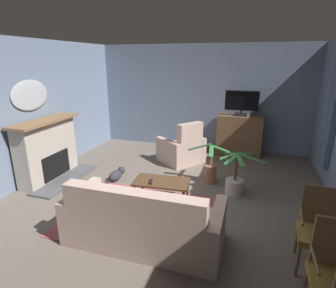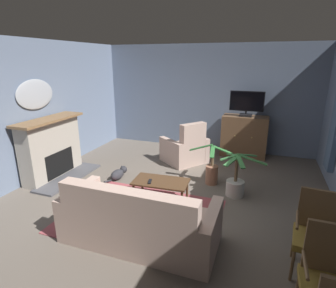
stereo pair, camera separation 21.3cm
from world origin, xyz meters
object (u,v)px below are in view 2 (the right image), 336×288
fireplace (52,150)px  potted_plant_leafy_by_curtain (212,172)px  sofa_floral (138,223)px  side_chair_tucked_against_wall (328,278)px  tv_cabinet (244,137)px  coffee_table (161,183)px  armchair_facing_sofa (185,150)px  potted_plant_small_fern_corner (236,184)px  tv_remote (150,181)px  side_chair_nearest_door (316,232)px  cat (118,174)px  television (247,103)px  wall_mirror_oval (35,94)px

fireplace → potted_plant_leafy_by_curtain: size_ratio=1.84×
sofa_floral → side_chair_tucked_against_wall: side_chair_tucked_against_wall is taller
tv_cabinet → coffee_table: bearing=-110.8°
armchair_facing_sofa → potted_plant_small_fern_corner: 1.91m
sofa_floral → side_chair_tucked_against_wall: 2.23m
coffee_table → potted_plant_small_fern_corner: 1.40m
side_chair_tucked_against_wall → potted_plant_leafy_by_curtain: 3.13m
tv_remote → side_chair_nearest_door: 2.58m
tv_cabinet → side_chair_tucked_against_wall: size_ratio=1.12×
coffee_table → cat: (-1.20, 0.60, -0.24)m
tv_remote → television: bearing=-38.4°
cat → tv_remote: bearing=-34.2°
fireplace → side_chair_nearest_door: fireplace is taller
tv_remote → side_chair_tucked_against_wall: 2.90m
wall_mirror_oval → coffee_table: 3.15m
fireplace → sofa_floral: (2.68, -1.41, -0.29)m
coffee_table → armchair_facing_sofa: bearing=94.1°
fireplace → cat: fireplace is taller
tv_cabinet → potted_plant_small_fern_corner: tv_cabinet is taller
coffee_table → sofa_floral: bearing=-84.0°
coffee_table → sofa_floral: (0.12, -1.16, -0.04)m
tv_cabinet → wall_mirror_oval: bearing=-145.0°
tv_remote → sofa_floral: 1.09m
fireplace → tv_cabinet: 4.62m
tv_cabinet → television: bearing=-90.0°
television → potted_plant_small_fern_corner: bearing=-88.2°
fireplace → sofa_floral: fireplace is taller
wall_mirror_oval → cat: bearing=12.3°
fireplace → potted_plant_small_fern_corner: size_ratio=1.90×
wall_mirror_oval → coffee_table: size_ratio=0.95×
side_chair_nearest_door → potted_plant_leafy_by_curtain: (-1.59, 1.95, -0.26)m
coffee_table → armchair_facing_sofa: (-0.15, 2.03, -0.03)m
sofa_floral → potted_plant_small_fern_corner: 2.15m
fireplace → television: size_ratio=1.94×
tv_remote → cat: size_ratio=0.24×
sofa_floral → coffee_table: bearing=96.0°
side_chair_tucked_against_wall → potted_plant_leafy_by_curtain: size_ratio=1.16×
coffee_table → sofa_floral: size_ratio=0.47×
wall_mirror_oval → side_chair_tucked_against_wall: size_ratio=0.94×
wall_mirror_oval → potted_plant_small_fern_corner: 4.33m
fireplace → wall_mirror_oval: bearing=180.0°
tv_cabinet → potted_plant_leafy_by_curtain: tv_cabinet is taller
coffee_table → side_chair_tucked_against_wall: bearing=-35.9°
fireplace → armchair_facing_sofa: (2.41, 1.78, -0.28)m
sofa_floral → potted_plant_small_fern_corner: (1.09, 1.85, -0.09)m
wall_mirror_oval → cat: (1.60, 0.35, -1.64)m
armchair_facing_sofa → tv_cabinet: bearing=37.4°
fireplace → armchair_facing_sofa: fireplace is taller
fireplace → potted_plant_small_fern_corner: fireplace is taller
fireplace → armchair_facing_sofa: bearing=36.4°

